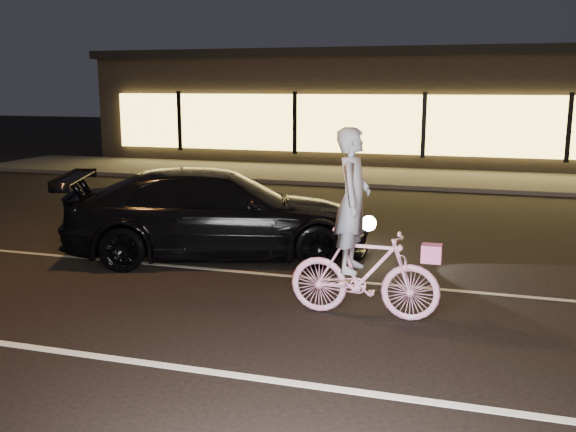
% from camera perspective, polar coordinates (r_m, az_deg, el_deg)
% --- Properties ---
extents(ground, '(90.00, 90.00, 0.00)m').
position_cam_1_polar(ground, '(8.00, 2.09, -9.91)').
color(ground, black).
rests_on(ground, ground).
extents(lane_stripe_near, '(60.00, 0.12, 0.01)m').
position_cam_1_polar(lane_stripe_near, '(6.68, -1.28, -14.41)').
color(lane_stripe_near, silver).
rests_on(lane_stripe_near, ground).
extents(lane_stripe_far, '(60.00, 0.10, 0.01)m').
position_cam_1_polar(lane_stripe_far, '(9.84, 5.06, -5.76)').
color(lane_stripe_far, gray).
rests_on(lane_stripe_far, ground).
extents(sidewalk, '(30.00, 4.00, 0.12)m').
position_cam_1_polar(sidewalk, '(20.49, 11.36, 3.31)').
color(sidewalk, '#383533').
rests_on(sidewalk, ground).
extents(storefront, '(25.40, 8.42, 4.20)m').
position_cam_1_polar(storefront, '(26.25, 12.83, 9.60)').
color(storefront, black).
rests_on(storefront, ground).
extents(cyclist, '(1.93, 0.66, 2.42)m').
position_cam_1_polar(cyclist, '(8.17, 6.52, -3.15)').
color(cyclist, '#F84AA9').
rests_on(cyclist, ground).
extents(sedan, '(5.61, 3.76, 1.51)m').
position_cam_1_polar(sedan, '(11.14, -6.19, 0.25)').
color(sedan, black).
rests_on(sedan, ground).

